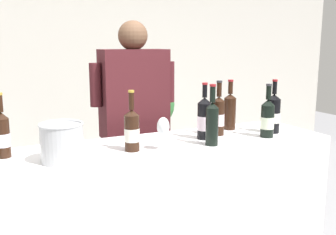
# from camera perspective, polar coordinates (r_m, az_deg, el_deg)

# --- Properties ---
(wall_back) EXTENTS (8.00, 0.10, 2.80)m
(wall_back) POSITION_cam_1_polar(r_m,az_deg,el_deg) (4.61, -15.97, 8.95)
(wall_back) COLOR beige
(wall_back) RESTS_ON ground_plane
(counter) EXTENTS (2.24, 0.56, 0.96)m
(counter) POSITION_cam_1_polar(r_m,az_deg,el_deg) (2.35, -3.19, -15.55)
(counter) COLOR white
(counter) RESTS_ON ground_plane
(wine_bottle_0) EXTENTS (0.08, 0.08, 0.32)m
(wine_bottle_0) POSITION_cam_1_polar(r_m,az_deg,el_deg) (2.06, -5.33, -1.86)
(wine_bottle_0) COLOR black
(wine_bottle_0) RESTS_ON counter
(wine_bottle_1) EXTENTS (0.07, 0.07, 0.33)m
(wine_bottle_1) POSITION_cam_1_polar(r_m,az_deg,el_deg) (2.10, -23.15, -2.31)
(wine_bottle_1) COLOR black
(wine_bottle_1) RESTS_ON counter
(wine_bottle_2) EXTENTS (0.08, 0.08, 0.33)m
(wine_bottle_2) POSITION_cam_1_polar(r_m,az_deg,el_deg) (2.60, 9.07, 1.07)
(wine_bottle_2) COLOR black
(wine_bottle_2) RESTS_ON counter
(wine_bottle_3) EXTENTS (0.07, 0.07, 0.34)m
(wine_bottle_3) POSITION_cam_1_polar(r_m,az_deg,el_deg) (2.42, 7.44, 0.33)
(wine_bottle_3) COLOR black
(wine_bottle_3) RESTS_ON counter
(wine_bottle_4) EXTENTS (0.08, 0.08, 0.34)m
(wine_bottle_4) POSITION_cam_1_polar(r_m,az_deg,el_deg) (2.32, 5.33, -0.15)
(wine_bottle_4) COLOR black
(wine_bottle_4) RESTS_ON counter
(wine_bottle_5) EXTENTS (0.08, 0.08, 0.33)m
(wine_bottle_5) POSITION_cam_1_polar(r_m,az_deg,el_deg) (2.43, 14.40, -0.09)
(wine_bottle_5) COLOR black
(wine_bottle_5) RESTS_ON counter
(wine_bottle_6) EXTENTS (0.09, 0.09, 0.34)m
(wine_bottle_6) POSITION_cam_1_polar(r_m,az_deg,el_deg) (2.56, 15.22, 0.59)
(wine_bottle_6) COLOR black
(wine_bottle_6) RESTS_ON counter
(wine_bottle_7) EXTENTS (0.07, 0.07, 0.34)m
(wine_bottle_7) POSITION_cam_1_polar(r_m,az_deg,el_deg) (2.17, 6.49, -0.60)
(wine_bottle_7) COLOR black
(wine_bottle_7) RESTS_ON counter
(wine_glass) EXTENTS (0.07, 0.07, 0.18)m
(wine_glass) POSITION_cam_1_polar(r_m,az_deg,el_deg) (2.07, -0.71, -1.56)
(wine_glass) COLOR silver
(wine_glass) RESTS_ON counter
(ice_bucket) EXTENTS (0.21, 0.21, 0.19)m
(ice_bucket) POSITION_cam_1_polar(r_m,az_deg,el_deg) (1.94, -15.32, -3.51)
(ice_bucket) COLOR silver
(ice_bucket) RESTS_ON counter
(person_server) EXTENTS (0.62, 0.26, 1.68)m
(person_server) POSITION_cam_1_polar(r_m,az_deg,el_deg) (2.80, -4.92, -3.83)
(person_server) COLOR black
(person_server) RESTS_ON ground_plane
(potted_shrub) EXTENTS (0.46, 0.47, 1.27)m
(potted_shrub) POSITION_cam_1_polar(r_m,az_deg,el_deg) (3.40, -2.70, -0.32)
(potted_shrub) COLOR brown
(potted_shrub) RESTS_ON ground_plane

